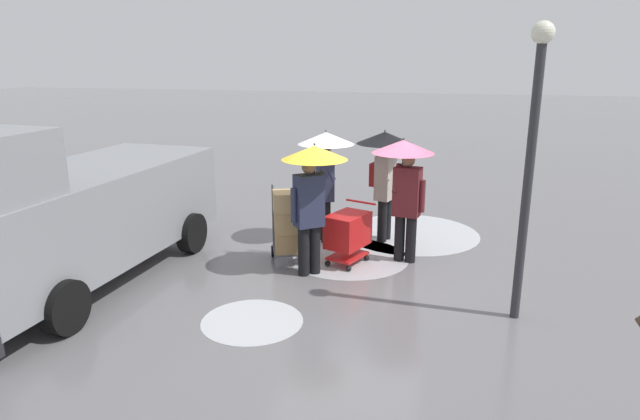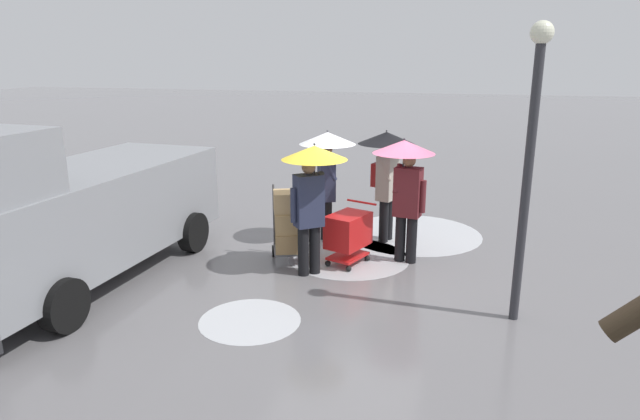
% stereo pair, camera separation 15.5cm
% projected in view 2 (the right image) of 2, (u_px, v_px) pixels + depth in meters
% --- Properties ---
extents(ground_plane, '(90.00, 90.00, 0.00)m').
position_uv_depth(ground_plane, '(350.00, 267.00, 9.44)').
color(ground_plane, slate).
extents(slush_patch_under_van, '(2.15, 2.15, 0.01)m').
position_uv_depth(slush_patch_under_van, '(349.00, 257.00, 9.89)').
color(slush_patch_under_van, '#ADAFB5').
rests_on(slush_patch_under_van, ground).
extents(slush_patch_mid_street, '(2.71, 2.71, 0.01)m').
position_uv_depth(slush_patch_mid_street, '(413.00, 234.00, 11.21)').
color(slush_patch_mid_street, silver).
rests_on(slush_patch_mid_street, ground).
extents(slush_patch_far_side, '(1.38, 1.38, 0.01)m').
position_uv_depth(slush_patch_far_side, '(250.00, 320.00, 7.54)').
color(slush_patch_far_side, silver).
rests_on(slush_patch_far_side, ground).
extents(cargo_van_parked_right, '(2.43, 5.44, 2.60)m').
position_uv_depth(cargo_van_parked_right, '(70.00, 211.00, 8.49)').
color(cargo_van_parked_right, gray).
rests_on(cargo_van_parked_right, ground).
extents(shopping_cart_vendor, '(0.80, 0.96, 1.02)m').
position_uv_depth(shopping_cart_vendor, '(348.00, 232.00, 9.46)').
color(shopping_cart_vendor, red).
rests_on(shopping_cart_vendor, ground).
extents(hand_dolly_boxes, '(0.72, 0.83, 1.32)m').
position_uv_depth(hand_dolly_boxes, '(287.00, 223.00, 9.53)').
color(hand_dolly_boxes, '#515156').
rests_on(hand_dolly_boxes, ground).
extents(pedestrian_pink_side, '(1.04, 1.04, 2.15)m').
position_uv_depth(pedestrian_pink_side, '(312.00, 179.00, 8.76)').
color(pedestrian_pink_side, black).
rests_on(pedestrian_pink_side, ground).
extents(pedestrian_black_side, '(1.04, 1.04, 2.15)m').
position_uv_depth(pedestrian_black_side, '(386.00, 161.00, 10.35)').
color(pedestrian_black_side, black).
rests_on(pedestrian_black_side, ground).
extents(pedestrian_white_side, '(1.04, 1.04, 2.15)m').
position_uv_depth(pedestrian_white_side, '(327.00, 160.00, 10.32)').
color(pedestrian_white_side, black).
rests_on(pedestrian_white_side, ground).
extents(pedestrian_far_side, '(1.04, 1.04, 2.15)m').
position_uv_depth(pedestrian_far_side, '(406.00, 172.00, 9.31)').
color(pedestrian_far_side, black).
rests_on(pedestrian_far_side, ground).
extents(street_lamp, '(0.28, 0.28, 3.86)m').
position_uv_depth(street_lamp, '(531.00, 145.00, 6.98)').
color(street_lamp, '#2D2D33').
rests_on(street_lamp, ground).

